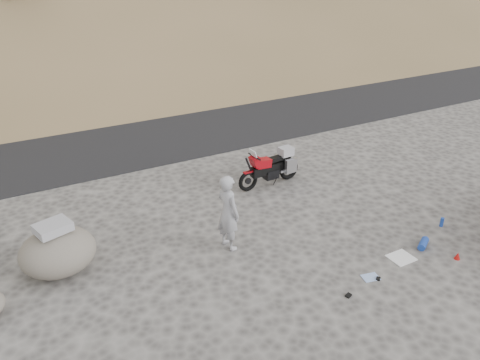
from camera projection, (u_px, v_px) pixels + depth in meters
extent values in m
plane|color=#43403E|center=(317.00, 244.00, 10.29)|extent=(140.00, 140.00, 0.00)
cube|color=black|center=(171.00, 123.00, 17.38)|extent=(120.00, 7.00, 0.05)
torus|color=black|center=(248.00, 181.00, 12.39)|extent=(0.59, 0.15, 0.58)
cylinder|color=black|center=(248.00, 181.00, 12.39)|extent=(0.18, 0.07, 0.18)
torus|color=black|center=(289.00, 169.00, 13.06)|extent=(0.62, 0.17, 0.62)
cylinder|color=black|center=(289.00, 169.00, 13.06)|extent=(0.20, 0.09, 0.19)
cylinder|color=black|center=(250.00, 169.00, 12.28)|extent=(0.33, 0.08, 0.71)
cylinder|color=black|center=(254.00, 157.00, 12.19)|extent=(0.08, 0.55, 0.04)
cube|color=black|center=(268.00, 169.00, 12.63)|extent=(1.07, 0.29, 0.26)
cube|color=black|center=(271.00, 174.00, 12.75)|extent=(0.42, 0.29, 0.25)
cube|color=maroon|center=(263.00, 163.00, 12.43)|extent=(0.48, 0.30, 0.27)
cube|color=maroon|center=(255.00, 161.00, 12.27)|extent=(0.29, 0.32, 0.31)
cube|color=silver|center=(253.00, 154.00, 12.14)|extent=(0.12, 0.27, 0.22)
cube|color=black|center=(275.00, 159.00, 12.63)|extent=(0.50, 0.23, 0.11)
cube|color=black|center=(285.00, 157.00, 12.81)|extent=(0.32, 0.18, 0.09)
cube|color=#B4B4B9|center=(291.00, 166.00, 12.73)|extent=(0.36, 0.13, 0.40)
cube|color=#B4B4B9|center=(281.00, 160.00, 13.08)|extent=(0.36, 0.13, 0.40)
cube|color=#949499|center=(286.00, 151.00, 12.74)|extent=(0.39, 0.33, 0.23)
cube|color=maroon|center=(248.00, 172.00, 12.28)|extent=(0.27, 0.13, 0.04)
cylinder|color=black|center=(275.00, 180.00, 12.72)|extent=(0.04, 0.19, 0.32)
cylinder|color=#B4B4B9|center=(287.00, 170.00, 12.85)|extent=(0.41, 0.11, 0.11)
imported|color=#949499|center=(229.00, 246.00, 10.20)|extent=(0.52, 0.69, 1.71)
ellipsoid|color=#5A554D|center=(58.00, 252.00, 9.19)|extent=(1.58, 1.37, 0.96)
cube|color=#949499|center=(53.00, 227.00, 8.93)|extent=(0.77, 0.67, 0.18)
cube|color=white|center=(401.00, 258.00, 9.81)|extent=(0.51, 0.45, 0.02)
cylinder|color=#1A3DA1|center=(423.00, 244.00, 10.15)|extent=(0.43, 0.34, 0.16)
cylinder|color=#1A3DA1|center=(442.00, 222.00, 10.88)|extent=(0.09, 0.09, 0.22)
cone|color=#B10E0B|center=(458.00, 256.00, 9.75)|extent=(0.16, 0.16, 0.16)
cube|color=black|center=(348.00, 295.00, 8.73)|extent=(0.14, 0.12, 0.03)
cube|color=black|center=(378.00, 279.00, 9.17)|extent=(0.13, 0.12, 0.03)
cube|color=#92ADE2|center=(371.00, 277.00, 9.23)|extent=(0.38, 0.31, 0.01)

